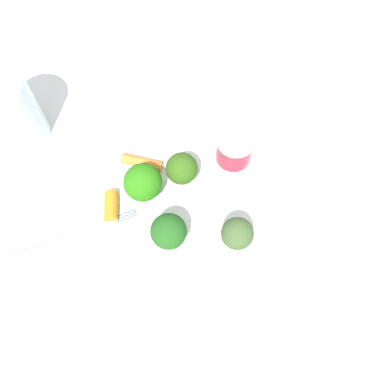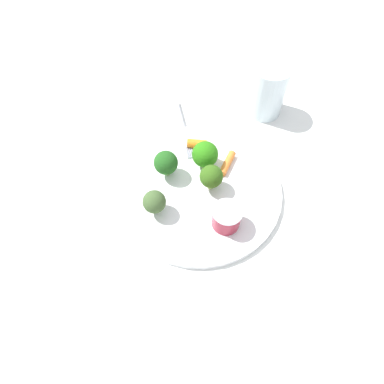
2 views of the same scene
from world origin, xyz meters
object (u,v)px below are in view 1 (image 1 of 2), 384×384
(broccoli_floret_1, at_px, (169,231))
(broccoli_floret_2, at_px, (182,169))
(carrot_stick_1, at_px, (142,162))
(drinking_glass, at_px, (9,110))
(carrot_stick_0, at_px, (111,206))
(broccoli_floret_3, at_px, (237,234))
(broccoli_floret_0, at_px, (143,183))
(fork, at_px, (73,235))
(sauce_cup, at_px, (234,149))
(plate, at_px, (185,197))

(broccoli_floret_1, xyz_separation_m, broccoli_floret_2, (0.06, 0.06, -0.00))
(carrot_stick_1, height_order, drinking_glass, drinking_glass)
(broccoli_floret_1, bearing_deg, carrot_stick_0, 114.23)
(carrot_stick_0, bearing_deg, carrot_stick_1, 25.04)
(broccoli_floret_3, relative_size, carrot_stick_1, 0.92)
(broccoli_floret_0, xyz_separation_m, broccoli_floret_3, (0.05, -0.12, -0.00))
(broccoli_floret_3, bearing_deg, drinking_glass, 114.56)
(carrot_stick_0, xyz_separation_m, carrot_stick_1, (0.07, 0.03, -0.00))
(broccoli_floret_2, bearing_deg, fork, 174.04)
(broccoli_floret_1, distance_m, carrot_stick_1, 0.12)
(sauce_cup, xyz_separation_m, carrot_stick_1, (-0.11, 0.06, -0.01))
(broccoli_floret_2, height_order, broccoli_floret_3, broccoli_floret_2)
(broccoli_floret_3, relative_size, drinking_glass, 0.46)
(broccoli_floret_3, distance_m, carrot_stick_0, 0.16)
(carrot_stick_0, distance_m, fork, 0.06)
(plate, relative_size, broccoli_floret_1, 5.42)
(broccoli_floret_0, relative_size, broccoli_floret_3, 1.09)
(carrot_stick_0, height_order, fork, carrot_stick_0)
(fork, bearing_deg, broccoli_floret_1, -38.79)
(broccoli_floret_1, xyz_separation_m, broccoli_floret_3, (0.06, -0.05, -0.00))
(fork, bearing_deg, carrot_stick_0, 3.47)
(plate, xyz_separation_m, sauce_cup, (0.09, 0.01, 0.03))
(plate, distance_m, drinking_glass, 0.26)
(carrot_stick_1, relative_size, drinking_glass, 0.51)
(fork, bearing_deg, sauce_cup, -6.69)
(carrot_stick_0, bearing_deg, plate, -24.31)
(sauce_cup, distance_m, carrot_stick_1, 0.12)
(fork, xyz_separation_m, drinking_glass, (0.02, 0.18, 0.04))
(plate, distance_m, broccoli_floret_3, 0.10)
(sauce_cup, bearing_deg, broccoli_floret_1, -160.54)
(drinking_glass, bearing_deg, sauce_cup, -44.65)
(carrot_stick_0, bearing_deg, broccoli_floret_1, -65.77)
(carrot_stick_0, distance_m, drinking_glass, 0.19)
(broccoli_floret_3, relative_size, carrot_stick_0, 1.34)
(carrot_stick_0, bearing_deg, fork, -176.53)
(carrot_stick_0, xyz_separation_m, fork, (-0.06, -0.00, -0.01))
(plate, relative_size, broccoli_floret_0, 5.48)
(fork, height_order, drinking_glass, drinking_glass)
(drinking_glass, bearing_deg, broccoli_floret_0, -65.02)
(broccoli_floret_0, distance_m, carrot_stick_1, 0.05)
(broccoli_floret_0, height_order, broccoli_floret_1, same)
(broccoli_floret_1, height_order, carrot_stick_0, broccoli_floret_1)
(plate, height_order, broccoli_floret_3, broccoli_floret_3)
(plate, bearing_deg, broccoli_floret_0, 140.91)
(carrot_stick_1, bearing_deg, broccoli_floret_1, -105.60)
(broccoli_floret_3, height_order, fork, broccoli_floret_3)
(plate, bearing_deg, carrot_stick_1, 106.18)
(plate, height_order, broccoli_floret_1, broccoli_floret_1)
(broccoli_floret_0, bearing_deg, fork, 178.42)
(broccoli_floret_0, distance_m, carrot_stick_0, 0.05)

